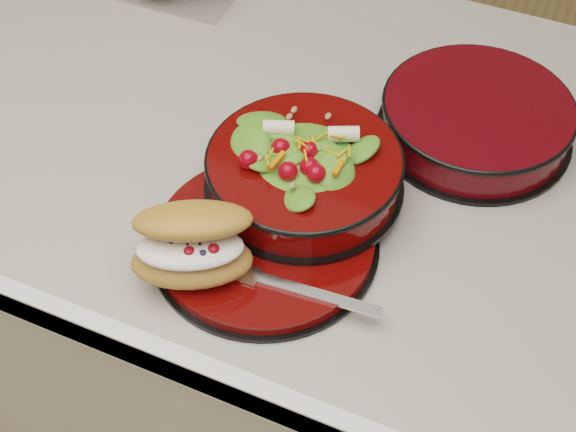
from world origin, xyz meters
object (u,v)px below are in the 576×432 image
at_px(fork, 293,288).
at_px(island_counter, 313,326).
at_px(salad_bowl, 304,165).
at_px(croissant, 193,245).
at_px(dinner_plate, 265,241).
at_px(extra_bowl, 476,118).

bearing_deg(fork, island_counter, 11.24).
relative_size(salad_bowl, croissant, 1.58).
height_order(island_counter, dinner_plate, dinner_plate).
xyz_separation_m(croissant, extra_bowl, (0.22, 0.35, -0.03)).
relative_size(salad_bowl, extra_bowl, 0.94).
height_order(croissant, extra_bowl, croissant).
distance_m(salad_bowl, fork, 0.15).
bearing_deg(salad_bowl, dinner_plate, -97.35).
xyz_separation_m(croissant, fork, (0.11, 0.02, -0.04)).
height_order(island_counter, croissant, croissant).
height_order(island_counter, salad_bowl, salad_bowl).
bearing_deg(fork, extra_bowl, -22.64).
relative_size(dinner_plate, fork, 1.45).
bearing_deg(extra_bowl, salad_bowl, -129.69).
bearing_deg(salad_bowl, croissant, -111.25).
xyz_separation_m(dinner_plate, salad_bowl, (0.01, 0.09, 0.05)).
height_order(dinner_plate, salad_bowl, salad_bowl).
bearing_deg(island_counter, dinner_plate, -86.92).
xyz_separation_m(salad_bowl, extra_bowl, (0.16, 0.19, -0.03)).
bearing_deg(extra_bowl, dinner_plate, -121.41).
distance_m(dinner_plate, extra_bowl, 0.32).
xyz_separation_m(dinner_plate, extra_bowl, (0.17, 0.28, 0.02)).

